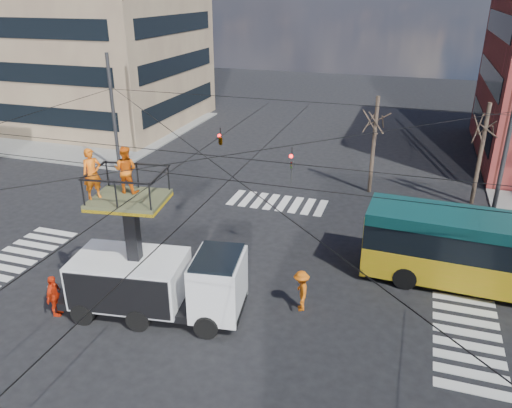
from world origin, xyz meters
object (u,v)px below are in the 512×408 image
(worker_ground, at_px, (54,296))
(traffic_cone, at_px, (52,289))
(utility_truck, at_px, (156,265))
(flagger, at_px, (301,291))

(worker_ground, bearing_deg, traffic_cone, 29.83)
(utility_truck, relative_size, traffic_cone, 10.77)
(traffic_cone, xyz_separation_m, worker_ground, (1.01, -1.03, 0.52))
(traffic_cone, relative_size, worker_ground, 0.39)
(traffic_cone, bearing_deg, flagger, 12.81)
(utility_truck, height_order, worker_ground, utility_truck)
(utility_truck, relative_size, worker_ground, 4.23)
(worker_ground, bearing_deg, flagger, -84.47)
(traffic_cone, distance_m, flagger, 10.25)
(utility_truck, height_order, flagger, utility_truck)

